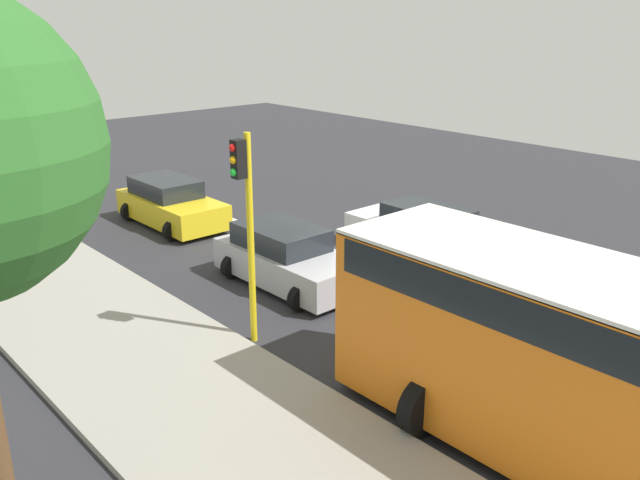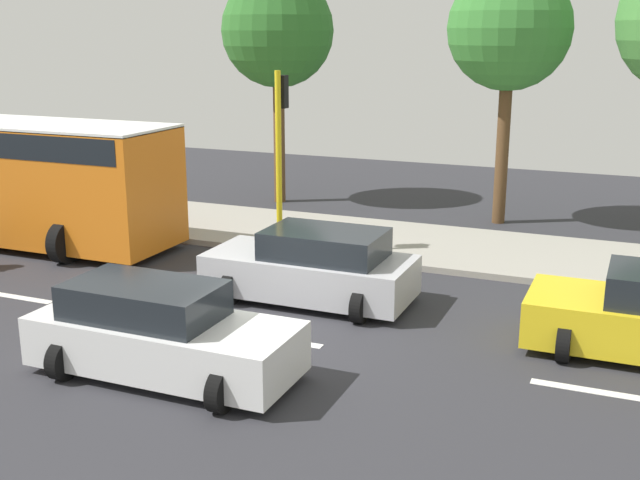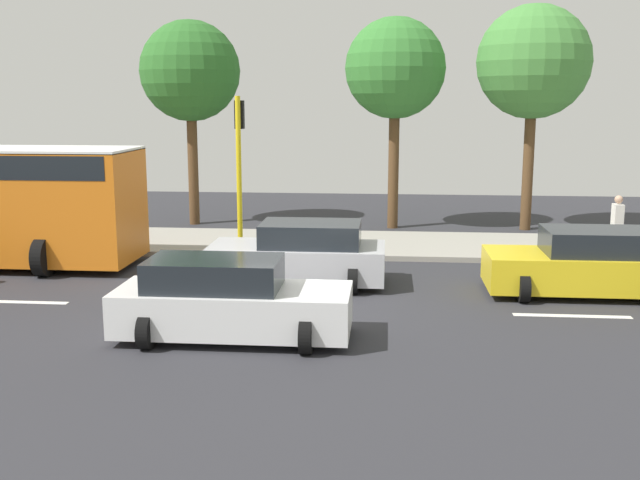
{
  "view_description": "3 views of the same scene",
  "coord_description": "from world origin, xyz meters",
  "px_view_note": "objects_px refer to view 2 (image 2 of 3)",
  "views": [
    {
      "loc": [
        12.32,
        12.47,
        6.7
      ],
      "look_at": [
        1.69,
        0.59,
        1.26
      ],
      "focal_mm": 37.49,
      "sensor_mm": 36.0,
      "label": 1
    },
    {
      "loc": [
        -11.92,
        -6.16,
        5.4
      ],
      "look_at": [
        2.89,
        0.04,
        1.11
      ],
      "focal_mm": 44.27,
      "sensor_mm": 36.0,
      "label": 2
    },
    {
      "loc": [
        -15.28,
        -2.16,
        4.41
      ],
      "look_at": [
        1.66,
        -0.62,
        1.2
      ],
      "focal_mm": 41.96,
      "sensor_mm": 36.0,
      "label": 3
    }
  ],
  "objects_px": {
    "car_white": "(160,333)",
    "traffic_light_corner": "(280,138)",
    "car_silver": "(313,268)",
    "street_tree_north": "(278,32)",
    "street_tree_south": "(510,30)"
  },
  "relations": [
    {
      "from": "traffic_light_corner",
      "to": "street_tree_north",
      "type": "xyz_separation_m",
      "value": [
        5.87,
        2.85,
        2.41
      ]
    },
    {
      "from": "car_white",
      "to": "traffic_light_corner",
      "type": "height_order",
      "value": "traffic_light_corner"
    },
    {
      "from": "car_white",
      "to": "street_tree_south",
      "type": "relative_size",
      "value": 0.61
    },
    {
      "from": "car_silver",
      "to": "traffic_light_corner",
      "type": "distance_m",
      "value": 3.97
    },
    {
      "from": "street_tree_south",
      "to": "car_silver",
      "type": "bearing_deg",
      "value": 164.83
    },
    {
      "from": "car_white",
      "to": "traffic_light_corner",
      "type": "bearing_deg",
      "value": 9.35
    },
    {
      "from": "car_silver",
      "to": "street_tree_north",
      "type": "bearing_deg",
      "value": 29.53
    },
    {
      "from": "traffic_light_corner",
      "to": "street_tree_south",
      "type": "height_order",
      "value": "street_tree_south"
    },
    {
      "from": "car_silver",
      "to": "street_tree_south",
      "type": "distance_m",
      "value": 9.82
    },
    {
      "from": "traffic_light_corner",
      "to": "street_tree_north",
      "type": "bearing_deg",
      "value": 25.9
    },
    {
      "from": "car_silver",
      "to": "street_tree_north",
      "type": "distance_m",
      "value": 10.82
    },
    {
      "from": "car_white",
      "to": "traffic_light_corner",
      "type": "relative_size",
      "value": 0.97
    },
    {
      "from": "street_tree_south",
      "to": "car_white",
      "type": "bearing_deg",
      "value": 166.19
    },
    {
      "from": "street_tree_north",
      "to": "traffic_light_corner",
      "type": "bearing_deg",
      "value": -154.1
    },
    {
      "from": "street_tree_north",
      "to": "car_silver",
      "type": "bearing_deg",
      "value": -150.47
    }
  ]
}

